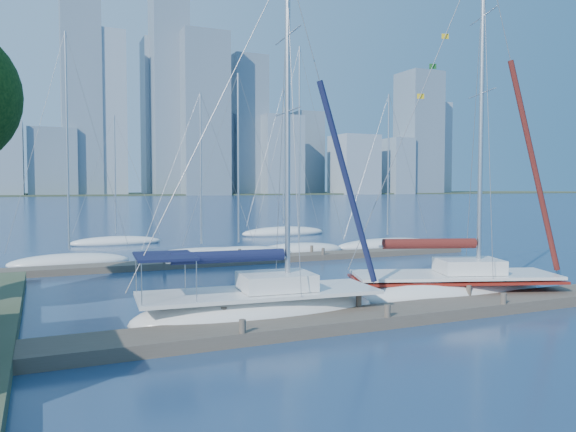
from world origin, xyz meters
name	(u,v)px	position (x,y,z in m)	size (l,w,h in m)	color
ground	(372,323)	(0.00, 0.00, 0.00)	(700.00, 700.00, 0.00)	navy
near_dock	(372,317)	(0.00, 0.00, 0.20)	(26.00, 2.00, 0.40)	brown
far_dock	(259,259)	(2.00, 16.00, 0.18)	(30.00, 1.80, 0.36)	brown
far_shore	(60,195)	(0.00, 320.00, 0.00)	(800.00, 100.00, 1.50)	#38472D
sailboat_navy	(259,293)	(-3.43, 1.83, 0.96)	(9.10, 3.64, 12.95)	white
sailboat_maroon	(455,271)	(5.42, 2.23, 1.16)	(9.40, 5.75, 15.19)	white
bg_boat_0	(70,261)	(-8.78, 19.03, 0.27)	(6.83, 2.23, 13.94)	white
bg_boat_1	(202,255)	(-0.84, 19.03, 0.23)	(8.38, 3.97, 10.97)	white
bg_boat_2	(239,255)	(1.37, 18.08, 0.27)	(7.56, 2.68, 12.24)	white
bg_boat_3	(299,249)	(6.12, 19.01, 0.29)	(6.83, 2.88, 14.57)	white
bg_boat_4	(388,245)	(13.70, 19.44, 0.25)	(8.98, 3.86, 11.91)	white
bg_boat_6	(116,242)	(-4.76, 30.60, 0.22)	(7.28, 4.78, 10.65)	white
bg_boat_7	(284,232)	(11.03, 33.10, 0.29)	(8.74, 4.17, 14.42)	white
skyline	(107,125)	(22.38, 290.64, 36.68)	(504.28, 51.31, 118.45)	#8196A7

